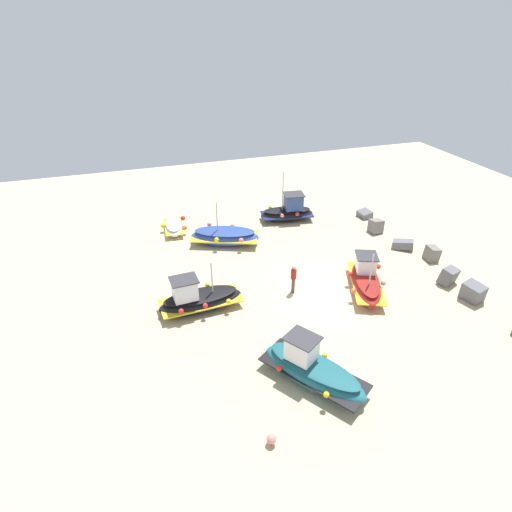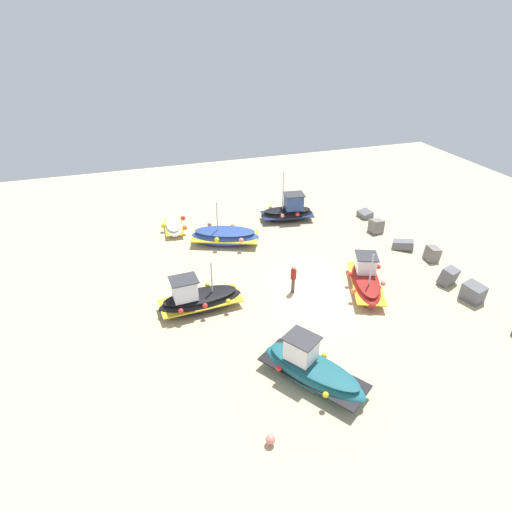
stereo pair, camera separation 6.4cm
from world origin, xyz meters
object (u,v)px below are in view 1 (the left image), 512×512
Objects in this scene: fishing_boat_0 at (288,211)px; mooring_buoy_0 at (271,439)px; fishing_boat_3 at (199,299)px; fishing_boat_2 at (312,369)px; fishing_boat_1 at (366,280)px; fishing_boat_4 at (225,236)px; person_walking at (294,277)px; fishing_boat_5 at (174,226)px.

fishing_boat_0 is 8.96× the size of mooring_buoy_0.
mooring_buoy_0 is at bearing 91.64° from fishing_boat_3.
fishing_boat_0 is 0.85× the size of fishing_boat_2.
fishing_boat_4 is at bearing 60.21° from fishing_boat_1.
fishing_boat_3 is 5.41m from person_walking.
mooring_buoy_0 is (15.90, -2.43, -0.28)m from fishing_boat_4.
fishing_boat_5 is 19.01m from mooring_buoy_0.
mooring_buoy_0 is (8.94, -4.59, -0.72)m from person_walking.
fishing_boat_0 is 19.84m from mooring_buoy_0.
fishing_boat_4 is (-6.85, 3.24, -0.08)m from fishing_boat_3.
fishing_boat_4 is at bearing 171.30° from mooring_buoy_0.
fishing_boat_1 is 2.82× the size of person_walking.
person_walking is at bearing 152.83° from mooring_buoy_0.
fishing_boat_0 is at bearing -51.73° from fishing_boat_2.
fishing_boat_1 is at bearing -77.47° from fishing_boat_0.
fishing_boat_5 is at bearing -176.74° from fishing_boat_0.
fishing_boat_1 is 14.42m from fishing_boat_5.
fishing_boat_0 reaches higher than fishing_boat_1.
fishing_boat_4 is (2.24, -5.59, -0.15)m from fishing_boat_0.
fishing_boat_1 is (10.19, 0.64, -0.10)m from fishing_boat_0.
fishing_boat_0 reaches higher than fishing_boat_3.
mooring_buoy_0 is at bearing -104.92° from fishing_boat_0.
fishing_boat_5 is at bearing 156.51° from fishing_boat_4.
fishing_boat_3 is at bearing 4.06° from fishing_boat_5.
fishing_boat_0 reaches higher than fishing_boat_5.
mooring_buoy_0 is at bearing 98.51° from fishing_boat_2.
fishing_boat_0 is at bearing -137.67° from fishing_boat_3.
fishing_boat_4 is 2.89× the size of person_walking.
fishing_boat_2 is 6.79m from person_walking.
fishing_boat_0 is 8.68m from fishing_boat_5.
fishing_boat_2 is at bearing -99.70° from fishing_boat_0.
fishing_boat_0 is at bearing 43.81° from fishing_boat_4.
person_walking reaches higher than mooring_buoy_0.
fishing_boat_1 is 0.98× the size of fishing_boat_2.
fishing_boat_3 is (9.08, -8.83, -0.07)m from fishing_boat_0.
fishing_boat_3 is at bearing 4.36° from person_walking.
fishing_boat_4 reaches higher than fishing_boat_5.
fishing_boat_3 is 1.42× the size of fishing_boat_5.
fishing_boat_4 is 4.34m from fishing_boat_5.
fishing_boat_4 reaches higher than fishing_boat_2.
fishing_boat_2 is at bearing -66.78° from fishing_boat_4.
fishing_boat_3 is 9.94m from fishing_boat_5.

